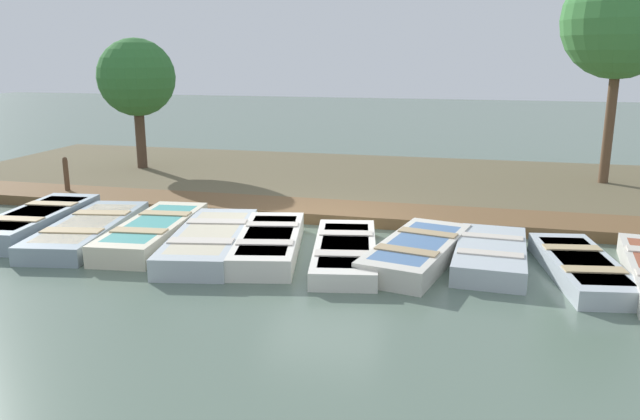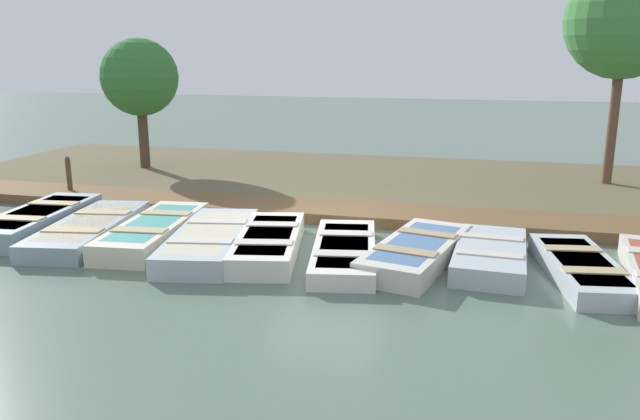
% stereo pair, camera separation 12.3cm
% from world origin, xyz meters
% --- Properties ---
extents(ground_plane, '(80.00, 80.00, 0.00)m').
position_xyz_m(ground_plane, '(0.00, 0.00, 0.00)').
color(ground_plane, '#566B5B').
extents(shore_bank, '(8.00, 24.00, 0.17)m').
position_xyz_m(shore_bank, '(-5.00, 0.00, 0.08)').
color(shore_bank, brown).
rests_on(shore_bank, ground_plane).
extents(dock_walkway, '(1.49, 20.46, 0.24)m').
position_xyz_m(dock_walkway, '(-1.11, 0.00, 0.12)').
color(dock_walkway, brown).
rests_on(dock_walkway, ground_plane).
extents(rowboat_0, '(3.51, 1.50, 0.44)m').
position_xyz_m(rowboat_0, '(1.45, -5.80, 0.22)').
color(rowboat_0, '#8C9EA8').
rests_on(rowboat_0, ground_plane).
extents(rowboat_1, '(3.73, 1.79, 0.36)m').
position_xyz_m(rowboat_1, '(1.65, -4.44, 0.18)').
color(rowboat_1, '#8C9EA8').
rests_on(rowboat_1, ground_plane).
extents(rowboat_2, '(3.51, 1.45, 0.42)m').
position_xyz_m(rowboat_2, '(1.55, -3.06, 0.21)').
color(rowboat_2, beige).
rests_on(rowboat_2, ground_plane).
extents(rowboat_3, '(3.61, 1.84, 0.40)m').
position_xyz_m(rowboat_3, '(1.83, -1.75, 0.20)').
color(rowboat_3, '#B2BCC1').
rests_on(rowboat_3, ground_plane).
extents(rowboat_4, '(3.28, 1.68, 0.40)m').
position_xyz_m(rowboat_4, '(1.73, -0.63, 0.20)').
color(rowboat_4, silver).
rests_on(rowboat_4, ground_plane).
extents(rowboat_5, '(3.38, 1.63, 0.33)m').
position_xyz_m(rowboat_5, '(1.74, 0.80, 0.16)').
color(rowboat_5, silver).
rests_on(rowboat_5, ground_plane).
extents(rowboat_6, '(3.30, 1.81, 0.40)m').
position_xyz_m(rowboat_6, '(1.58, 2.06, 0.20)').
color(rowboat_6, beige).
rests_on(rowboat_6, ground_plane).
extents(rowboat_7, '(2.75, 1.31, 0.38)m').
position_xyz_m(rowboat_7, '(1.41, 3.32, 0.19)').
color(rowboat_7, '#B2BCC1').
rests_on(rowboat_7, ground_plane).
extents(rowboat_8, '(3.11, 1.47, 0.33)m').
position_xyz_m(rowboat_8, '(1.67, 4.76, 0.16)').
color(rowboat_8, '#B2BCC1').
rests_on(rowboat_8, ground_plane).
extents(mooring_post_near, '(0.13, 0.13, 1.09)m').
position_xyz_m(mooring_post_near, '(-1.22, -6.92, 0.55)').
color(mooring_post_near, brown).
rests_on(mooring_post_near, ground_plane).
extents(park_tree_far_left, '(2.29, 2.29, 4.04)m').
position_xyz_m(park_tree_far_left, '(-4.95, -6.93, 2.87)').
color(park_tree_far_left, '#4C3828').
rests_on(park_tree_far_left, ground_plane).
extents(park_tree_left, '(2.99, 2.99, 5.90)m').
position_xyz_m(park_tree_left, '(-5.86, 6.41, 4.39)').
color(park_tree_left, brown).
rests_on(park_tree_left, ground_plane).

